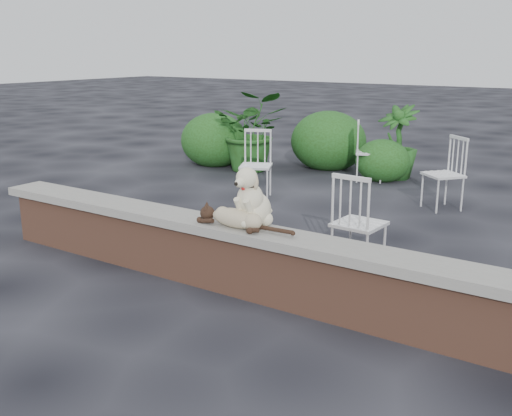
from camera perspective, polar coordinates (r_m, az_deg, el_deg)
The scene contains 12 objects.
ground at distance 5.14m, azimuth 0.27°, elevation -8.30°, with size 60.00×60.00×0.00m, color black.
brick_wall at distance 5.05m, azimuth 0.27°, elevation -5.69°, with size 6.00×0.30×0.50m, color brown.
capstone at distance 4.96m, azimuth 0.28°, elevation -2.55°, with size 6.20×0.40×0.08m, color slate.
dog at distance 5.02m, azimuth -0.12°, elevation 1.24°, with size 0.34×0.45×0.52m, color beige, non-canonical shape.
cat at distance 4.99m, azimuth -1.84°, elevation -0.86°, with size 1.08×0.26×0.18m, color tan, non-canonical shape.
chair_b at distance 8.10m, azimuth 17.32°, elevation 3.15°, with size 0.56×0.56×0.94m, color white, non-canonical shape.
chair_a at distance 8.32m, azimuth -0.01°, elevation 4.12°, with size 0.56×0.56×0.94m, color white, non-canonical shape.
chair_c at distance 5.65m, azimuth 9.75°, elevation -1.32°, with size 0.56×0.56×0.94m, color white, non-canonical shape.
chair_e at distance 9.59m, azimuth 10.70°, elevation 5.30°, with size 0.56×0.56×0.94m, color white, non-canonical shape.
potted_plant_a at distance 10.22m, azimuth -0.34°, elevation 7.32°, with size 1.22×1.06×1.36m, color #1D3E11.
potted_plant_b at distance 9.86m, azimuth 13.18°, elevation 6.11°, with size 0.66×0.66×1.17m, color #1D3E11.
shrubbery at distance 10.47m, azimuth 3.21°, elevation 6.12°, with size 4.06×2.02×1.05m.
Camera 1 is at (2.61, -3.94, 2.03)m, focal length 42.24 mm.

